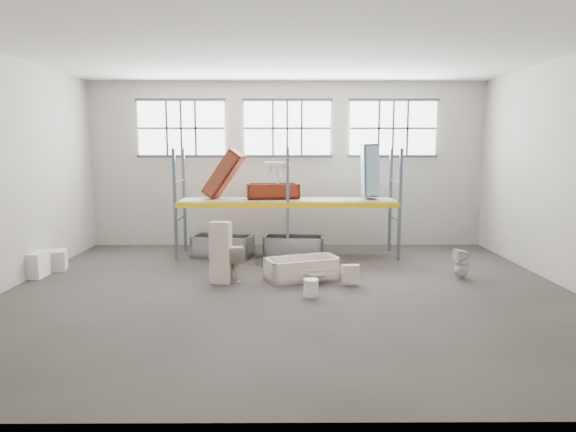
{
  "coord_description": "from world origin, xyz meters",
  "views": [
    {
      "loc": [
        -0.07,
        -10.01,
        3.0
      ],
      "look_at": [
        0.0,
        1.5,
        1.4
      ],
      "focal_mm": 30.43,
      "sensor_mm": 36.0,
      "label": 1
    }
  ],
  "objects_px": {
    "toilet_beige": "(232,262)",
    "steel_tub_left": "(223,246)",
    "cistern_tall": "(221,253)",
    "carton_near": "(30,265)",
    "rust_tub_flat": "(273,191)",
    "bucket": "(311,288)",
    "toilet_white": "(462,264)",
    "steel_tub_right": "(294,247)",
    "blue_tub_upright": "(370,170)",
    "bathtub_beige": "(302,268)"
  },
  "relations": [
    {
      "from": "toilet_beige",
      "to": "steel_tub_left",
      "type": "distance_m",
      "value": 2.43
    },
    {
      "from": "steel_tub_left",
      "to": "toilet_beige",
      "type": "bearing_deg",
      "value": -77.97
    },
    {
      "from": "cistern_tall",
      "to": "carton_near",
      "type": "relative_size",
      "value": 2.02
    },
    {
      "from": "cistern_tall",
      "to": "rust_tub_flat",
      "type": "bearing_deg",
      "value": 80.52
    },
    {
      "from": "cistern_tall",
      "to": "bucket",
      "type": "bearing_deg",
      "value": -16.75
    },
    {
      "from": "toilet_beige",
      "to": "bucket",
      "type": "height_order",
      "value": "toilet_beige"
    },
    {
      "from": "toilet_white",
      "to": "steel_tub_right",
      "type": "bearing_deg",
      "value": -125.3
    },
    {
      "from": "steel_tub_right",
      "to": "rust_tub_flat",
      "type": "relative_size",
      "value": 1.12
    },
    {
      "from": "rust_tub_flat",
      "to": "blue_tub_upright",
      "type": "bearing_deg",
      "value": -1.21
    },
    {
      "from": "bathtub_beige",
      "to": "rust_tub_flat",
      "type": "bearing_deg",
      "value": 85.66
    },
    {
      "from": "toilet_beige",
      "to": "cistern_tall",
      "type": "distance_m",
      "value": 0.46
    },
    {
      "from": "bathtub_beige",
      "to": "blue_tub_upright",
      "type": "distance_m",
      "value": 3.88
    },
    {
      "from": "rust_tub_flat",
      "to": "toilet_white",
      "type": "bearing_deg",
      "value": -30.35
    },
    {
      "from": "steel_tub_left",
      "to": "bucket",
      "type": "height_order",
      "value": "steel_tub_left"
    },
    {
      "from": "bathtub_beige",
      "to": "cistern_tall",
      "type": "height_order",
      "value": "cistern_tall"
    },
    {
      "from": "toilet_white",
      "to": "rust_tub_flat",
      "type": "xyz_separation_m",
      "value": [
        -4.45,
        2.6,
        1.47
      ]
    },
    {
      "from": "toilet_beige",
      "to": "cistern_tall",
      "type": "xyz_separation_m",
      "value": [
        -0.21,
        -0.3,
        0.28
      ]
    },
    {
      "from": "rust_tub_flat",
      "to": "bucket",
      "type": "relative_size",
      "value": 4.05
    },
    {
      "from": "steel_tub_right",
      "to": "blue_tub_upright",
      "type": "xyz_separation_m",
      "value": [
        2.12,
        0.35,
        2.1
      ]
    },
    {
      "from": "steel_tub_left",
      "to": "toilet_white",
      "type": "bearing_deg",
      "value": -21.55
    },
    {
      "from": "toilet_white",
      "to": "blue_tub_upright",
      "type": "relative_size",
      "value": 0.48
    },
    {
      "from": "bathtub_beige",
      "to": "rust_tub_flat",
      "type": "relative_size",
      "value": 1.15
    },
    {
      "from": "bucket",
      "to": "steel_tub_left",
      "type": "bearing_deg",
      "value": 121.53
    },
    {
      "from": "steel_tub_right",
      "to": "blue_tub_upright",
      "type": "distance_m",
      "value": 3.0
    },
    {
      "from": "steel_tub_left",
      "to": "bathtub_beige",
      "type": "bearing_deg",
      "value": -47.46
    },
    {
      "from": "bucket",
      "to": "toilet_beige",
      "type": "bearing_deg",
      "value": 143.08
    },
    {
      "from": "toilet_white",
      "to": "blue_tub_upright",
      "type": "bearing_deg",
      "value": -151.28
    },
    {
      "from": "cistern_tall",
      "to": "steel_tub_left",
      "type": "height_order",
      "value": "cistern_tall"
    },
    {
      "from": "toilet_white",
      "to": "steel_tub_left",
      "type": "bearing_deg",
      "value": -117.26
    },
    {
      "from": "cistern_tall",
      "to": "steel_tub_left",
      "type": "distance_m",
      "value": 2.72
    },
    {
      "from": "cistern_tall",
      "to": "bucket",
      "type": "distance_m",
      "value": 2.28
    },
    {
      "from": "bathtub_beige",
      "to": "toilet_beige",
      "type": "bearing_deg",
      "value": 161.26
    },
    {
      "from": "toilet_white",
      "to": "bucket",
      "type": "distance_m",
      "value": 3.84
    },
    {
      "from": "steel_tub_right",
      "to": "bucket",
      "type": "height_order",
      "value": "steel_tub_right"
    },
    {
      "from": "toilet_white",
      "to": "rust_tub_flat",
      "type": "distance_m",
      "value": 5.36
    },
    {
      "from": "cistern_tall",
      "to": "blue_tub_upright",
      "type": "xyz_separation_m",
      "value": [
        3.8,
        2.91,
        1.7
      ]
    },
    {
      "from": "steel_tub_right",
      "to": "rust_tub_flat",
      "type": "xyz_separation_m",
      "value": [
        -0.58,
        0.41,
        1.52
      ]
    },
    {
      "from": "carton_near",
      "to": "toilet_white",
      "type": "bearing_deg",
      "value": -1.0
    },
    {
      "from": "steel_tub_right",
      "to": "bucket",
      "type": "xyz_separation_m",
      "value": [
        0.29,
        -3.58,
        -0.12
      ]
    },
    {
      "from": "toilet_white",
      "to": "bathtub_beige",
      "type": "bearing_deg",
      "value": -95.34
    },
    {
      "from": "steel_tub_left",
      "to": "carton_near",
      "type": "xyz_separation_m",
      "value": [
        -4.26,
        -2.13,
        -0.0
      ]
    },
    {
      "from": "cistern_tall",
      "to": "carton_near",
      "type": "xyz_separation_m",
      "value": [
        -4.56,
        0.54,
        -0.4
      ]
    },
    {
      "from": "blue_tub_upright",
      "to": "steel_tub_left",
      "type": "bearing_deg",
      "value": -176.65
    },
    {
      "from": "toilet_white",
      "to": "blue_tub_upright",
      "type": "distance_m",
      "value": 3.7
    },
    {
      "from": "rust_tub_flat",
      "to": "blue_tub_upright",
      "type": "xyz_separation_m",
      "value": [
        2.7,
        -0.06,
        0.58
      ]
    },
    {
      "from": "rust_tub_flat",
      "to": "carton_near",
      "type": "height_order",
      "value": "rust_tub_flat"
    },
    {
      "from": "toilet_beige",
      "to": "toilet_white",
      "type": "relative_size",
      "value": 1.18
    },
    {
      "from": "carton_near",
      "to": "steel_tub_left",
      "type": "bearing_deg",
      "value": 26.59
    },
    {
      "from": "steel_tub_right",
      "to": "blue_tub_upright",
      "type": "relative_size",
      "value": 1.12
    },
    {
      "from": "toilet_beige",
      "to": "bucket",
      "type": "bearing_deg",
      "value": 125.48
    }
  ]
}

